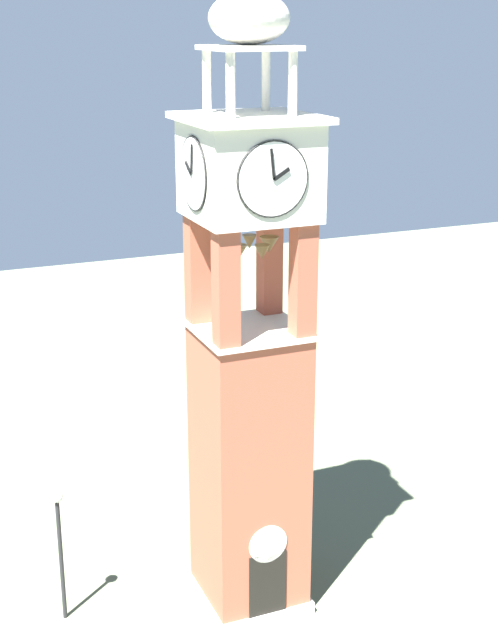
{
  "coord_description": "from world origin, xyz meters",
  "views": [
    {
      "loc": [
        -8.71,
        -20.87,
        15.97
      ],
      "look_at": [
        0.0,
        0.0,
        8.52
      ],
      "focal_mm": 51.07,
      "sensor_mm": 36.0,
      "label": 1
    }
  ],
  "objects": [
    {
      "name": "clock_tower",
      "position": [
        -0.0,
        -0.0,
        7.03
      ],
      "size": [
        3.24,
        3.24,
        16.88
      ],
      "color": "#9E4C38",
      "rests_on": "ground"
    },
    {
      "name": "lamp_post",
      "position": [
        -5.13,
        1.15,
        2.77
      ],
      "size": [
        0.36,
        0.36,
        4.01
      ],
      "color": "black",
      "rests_on": "ground"
    },
    {
      "name": "shrub_left_of_tower",
      "position": [
        1.43,
        1.96,
        0.32
      ],
      "size": [
        1.25,
        1.25,
        0.64
      ],
      "primitive_type": "ellipsoid",
      "color": "#336638",
      "rests_on": "ground"
    },
    {
      "name": "ground",
      "position": [
        0.0,
        0.0,
        0.0
      ],
      "size": [
        80.0,
        80.0,
        0.0
      ],
      "primitive_type": "plane",
      "color": "#5B664C"
    },
    {
      "name": "shrub_behind_bench",
      "position": [
        1.51,
        3.43,
        0.46
      ],
      "size": [
        0.93,
        0.93,
        0.93
      ],
      "primitive_type": "ellipsoid",
      "color": "#336638",
      "rests_on": "ground"
    }
  ]
}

